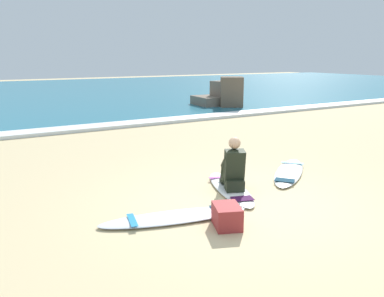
{
  "coord_description": "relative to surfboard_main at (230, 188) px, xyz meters",
  "views": [
    {
      "loc": [
        -3.88,
        -4.74,
        2.39
      ],
      "look_at": [
        0.1,
        1.98,
        0.55
      ],
      "focal_mm": 36.78,
      "sensor_mm": 36.0,
      "label": 1
    }
  ],
  "objects": [
    {
      "name": "rock_outcrop_distant",
      "position": [
        6.74,
        9.82,
        0.5
      ],
      "size": [
        2.01,
        2.54,
        1.45
      ],
      "color": "#756656",
      "rests_on": "ground"
    },
    {
      "name": "breaking_foam",
      "position": [
        -0.2,
        7.39,
        0.02
      ],
      "size": [
        80.0,
        0.9,
        0.11
      ],
      "primitive_type": "cube",
      "color": "white",
      "rests_on": "ground"
    },
    {
      "name": "ground_plane",
      "position": [
        -0.2,
        -0.77,
        -0.04
      ],
      "size": [
        80.0,
        80.0,
        0.0
      ],
      "primitive_type": "plane",
      "color": "#CCB584"
    },
    {
      "name": "sea",
      "position": [
        -0.2,
        21.09,
        0.01
      ],
      "size": [
        80.0,
        28.0,
        0.1
      ],
      "primitive_type": "cube",
      "color": "teal",
      "rests_on": "ground"
    },
    {
      "name": "surfer_seated",
      "position": [
        -0.02,
        -0.11,
        0.4
      ],
      "size": [
        0.59,
        0.77,
        0.95
      ],
      "color": "black",
      "rests_on": "surfboard_main"
    },
    {
      "name": "beach_bag",
      "position": [
        -0.98,
        -1.25,
        0.12
      ],
      "size": [
        0.51,
        0.58,
        0.32
      ],
      "primitive_type": "cube",
      "rotation": [
        0.0,
        0.0,
        -0.37
      ],
      "color": "maroon",
      "rests_on": "ground"
    },
    {
      "name": "surfboard_spare_far",
      "position": [
        1.66,
        0.21,
        -0.0
      ],
      "size": [
        2.04,
        1.79,
        0.08
      ],
      "color": "white",
      "rests_on": "ground"
    },
    {
      "name": "surfboard_main",
      "position": [
        0.0,
        0.0,
        0.0
      ],
      "size": [
        1.11,
        2.09,
        0.08
      ],
      "color": "white",
      "rests_on": "ground"
    },
    {
      "name": "surfboard_spare_near",
      "position": [
        -1.49,
        -0.65,
        -0.0
      ],
      "size": [
        2.34,
        1.02,
        0.08
      ],
      "color": "silver",
      "rests_on": "ground"
    }
  ]
}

